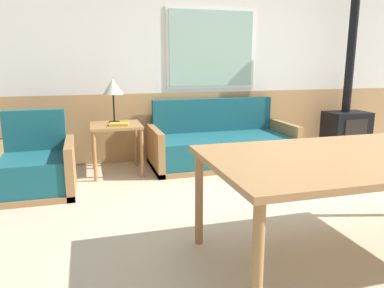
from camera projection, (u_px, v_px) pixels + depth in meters
ground_plane at (343, 233)px, 2.95m from camera, size 16.00×16.00×0.00m
wall_back at (226, 59)px, 5.12m from camera, size 7.20×0.09×2.70m
couch at (221, 146)px, 4.85m from camera, size 1.83×0.84×0.83m
armchair at (34, 170)px, 3.79m from camera, size 0.79×0.76×0.82m
side_table at (116, 132)px, 4.42m from camera, size 0.59×0.59×0.60m
table_lamp at (113, 88)px, 4.40m from camera, size 0.24×0.24×0.52m
book_stack at (119, 124)px, 4.31m from camera, size 0.24×0.18×0.03m
dining_table at (358, 162)px, 2.44m from camera, size 1.99×1.09×0.73m
wood_stove at (347, 117)px, 5.30m from camera, size 0.59×0.42×2.42m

